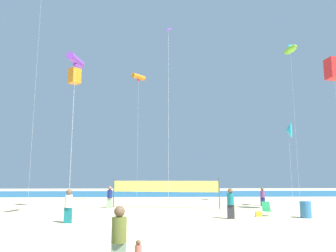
{
  "coord_description": "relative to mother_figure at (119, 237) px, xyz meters",
  "views": [
    {
      "loc": [
        -0.94,
        -16.68,
        2.41
      ],
      "look_at": [
        0.25,
        10.58,
        6.76
      ],
      "focal_mm": 34.89,
      "sensor_mm": 36.0,
      "label": 1
    }
  ],
  "objects": [
    {
      "name": "beach_handbag",
      "position": [
        7.55,
        12.14,
        -0.74
      ],
      "size": [
        0.39,
        0.2,
        0.31
      ],
      "primitive_type": "cube",
      "color": "gold",
      "rests_on": "ground"
    },
    {
      "name": "kite_violet_diamond",
      "position": [
        1.84,
        12.84,
        11.53
      ],
      "size": [
        0.67,
        0.67,
        13.01
      ],
      "color": "silver",
      "rests_on": "ground"
    },
    {
      "name": "mother_figure",
      "position": [
        0.0,
        0.0,
        0.0
      ],
      "size": [
        0.39,
        0.39,
        1.69
      ],
      "rotation": [
        0.0,
        0.0,
        0.48
      ],
      "color": "#99B28C",
      "rests_on": "ground"
    },
    {
      "name": "folding_beach_chair",
      "position": [
        8.2,
        12.51,
        -0.44
      ],
      "size": [
        0.52,
        0.65,
        0.89
      ],
      "rotation": [
        0.0,
        0.0,
        0.68
      ],
      "color": "#1E8C4C",
      "rests_on": "ground"
    },
    {
      "name": "kite_violet_tube",
      "position": [
        -4.32,
        12.02,
        9.16
      ],
      "size": [
        0.82,
        1.84,
        10.35
      ],
      "color": "silver",
      "rests_on": "ground"
    },
    {
      "name": "ocean_band",
      "position": [
        1.83,
        43.69,
        -0.9
      ],
      "size": [
        120.0,
        20.0,
        0.01
      ],
      "primitive_type": "cube",
      "color": "#1E6B99",
      "rests_on": "ground"
    },
    {
      "name": "beachgoer_plum_shirt",
      "position": [
        10.48,
        20.07,
        -0.06
      ],
      "size": [
        0.36,
        0.36,
        1.57
      ],
      "rotation": [
        0.0,
        0.0,
        1.66
      ],
      "color": "navy",
      "rests_on": "ground"
    },
    {
      "name": "volleyball_net",
      "position": [
        1.82,
        18.36,
        0.74
      ],
      "size": [
        8.65,
        2.09,
        2.4
      ],
      "color": "#4C4C51",
      "rests_on": "ground"
    },
    {
      "name": "beachgoer_navy_shirt",
      "position": [
        -2.68,
        18.58,
        0.02
      ],
      "size": [
        0.4,
        0.4,
        1.73
      ],
      "rotation": [
        0.0,
        0.0,
        0.43
      ],
      "color": "#99B28C",
      "rests_on": "ground"
    },
    {
      "name": "kite_lime_inflatable",
      "position": [
        14.73,
        22.18,
        14.4
      ],
      "size": [
        1.06,
        2.11,
        15.87
      ],
      "color": "silver",
      "rests_on": "ground"
    },
    {
      "name": "beachgoer_white_shirt",
      "position": [
        -3.74,
        9.63,
        0.06
      ],
      "size": [
        0.41,
        0.41,
        1.8
      ],
      "rotation": [
        0.0,
        0.0,
        2.54
      ],
      "color": "#19727A",
      "rests_on": "ground"
    },
    {
      "name": "beachgoer_teal_shirt",
      "position": [
        5.53,
        11.09,
        0.06
      ],
      "size": [
        0.41,
        0.41,
        1.79
      ],
      "rotation": [
        0.0,
        0.0,
        0.28
      ],
      "color": "#2D2D33",
      "rests_on": "ground"
    },
    {
      "name": "kite_orange_tube",
      "position": [
        -0.78,
        24.62,
        12.06
      ],
      "size": [
        1.46,
        1.5,
        13.26
      ],
      "color": "silver",
      "rests_on": "ground"
    },
    {
      "name": "kite_orange_box",
      "position": [
        -5.79,
        17.8,
        9.93
      ],
      "size": [
        1.11,
        1.11,
        11.47
      ],
      "color": "silver",
      "rests_on": "ground"
    },
    {
      "name": "trash_barrel",
      "position": [
        10.21,
        11.32,
        -0.41
      ],
      "size": [
        0.66,
        0.66,
        0.99
      ],
      "primitive_type": "cylinder",
      "color": "teal",
      "rests_on": "ground"
    },
    {
      "name": "kite_red_box",
      "position": [
        14.26,
        13.95,
        9.55
      ],
      "size": [
        1.07,
        1.07,
        11.25
      ],
      "color": "silver",
      "rests_on": "ground"
    },
    {
      "name": "kite_cyan_delta",
      "position": [
        12.49,
        18.49,
        5.55
      ],
      "size": [
        1.03,
        1.41,
        7.13
      ],
      "color": "silver",
      "rests_on": "ground"
    },
    {
      "name": "ground_plane",
      "position": [
        1.83,
        7.88,
        -0.9
      ],
      "size": [
        120.0,
        120.0,
        0.0
      ],
      "primitive_type": "plane",
      "color": "beige"
    }
  ]
}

